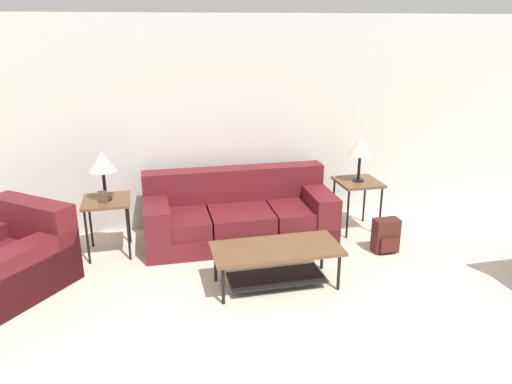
% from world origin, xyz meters
% --- Properties ---
extents(wall_back, '(9.00, 0.06, 2.60)m').
position_xyz_m(wall_back, '(0.00, 3.69, 1.30)').
color(wall_back, silver).
rests_on(wall_back, ground_plane).
extents(couch, '(2.22, 0.94, 0.82)m').
position_xyz_m(couch, '(-0.06, 3.04, 0.30)').
color(couch, maroon).
rests_on(couch, ground_plane).
extents(armchair, '(1.41, 1.42, 0.80)m').
position_xyz_m(armchair, '(-2.48, 2.42, 0.28)').
color(armchair, maroon).
rests_on(armchair, ground_plane).
extents(coffee_table, '(1.26, 0.58, 0.42)m').
position_xyz_m(coffee_table, '(0.07, 1.85, 0.31)').
color(coffee_table, brown).
rests_on(coffee_table, ground_plane).
extents(side_table_left, '(0.51, 0.54, 0.64)m').
position_xyz_m(side_table_left, '(-1.56, 2.99, 0.57)').
color(side_table_left, brown).
rests_on(side_table_left, ground_plane).
extents(side_table_right, '(0.51, 0.54, 0.64)m').
position_xyz_m(side_table_right, '(1.43, 2.99, 0.57)').
color(side_table_right, brown).
rests_on(side_table_right, ground_plane).
extents(table_lamp_left, '(0.30, 0.30, 0.55)m').
position_xyz_m(table_lamp_left, '(-1.56, 2.99, 1.07)').
color(table_lamp_left, black).
rests_on(table_lamp_left, side_table_left).
extents(table_lamp_right, '(0.30, 0.30, 0.55)m').
position_xyz_m(table_lamp_right, '(1.43, 2.99, 1.07)').
color(table_lamp_right, black).
rests_on(table_lamp_right, side_table_right).
extents(backpack, '(0.29, 0.24, 0.39)m').
position_xyz_m(backpack, '(1.50, 2.31, 0.19)').
color(backpack, '#4C1E19').
rests_on(backpack, ground_plane).
extents(picture_frame, '(0.10, 0.04, 0.13)m').
position_xyz_m(picture_frame, '(-1.58, 2.91, 0.71)').
color(picture_frame, '#4C3828').
rests_on(picture_frame, side_table_left).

